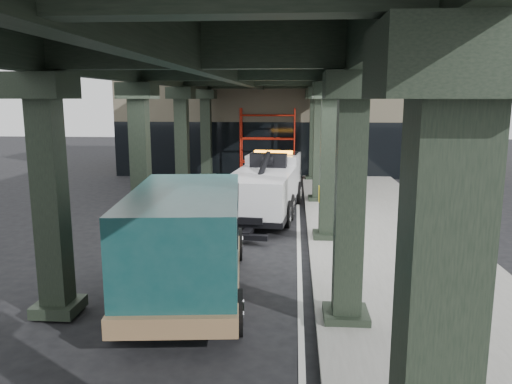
% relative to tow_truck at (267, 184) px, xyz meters
% --- Properties ---
extents(ground, '(90.00, 90.00, 0.00)m').
position_rel_tow_truck_xyz_m(ground, '(-0.47, -5.77, -1.21)').
color(ground, black).
rests_on(ground, ground).
extents(sidewalk, '(5.00, 40.00, 0.15)m').
position_rel_tow_truck_xyz_m(sidewalk, '(4.03, -3.77, -1.14)').
color(sidewalk, gray).
rests_on(sidewalk, ground).
extents(lane_stripe, '(0.12, 38.00, 0.01)m').
position_rel_tow_truck_xyz_m(lane_stripe, '(1.23, -3.77, -1.21)').
color(lane_stripe, silver).
rests_on(lane_stripe, ground).
extents(viaduct, '(7.40, 32.00, 6.40)m').
position_rel_tow_truck_xyz_m(viaduct, '(-0.87, -3.77, 4.25)').
color(viaduct, black).
rests_on(viaduct, ground).
extents(building, '(22.00, 10.00, 8.00)m').
position_rel_tow_truck_xyz_m(building, '(1.53, 14.23, 2.79)').
color(building, '#C6B793').
rests_on(building, ground).
extents(scaffolding, '(3.08, 0.88, 4.00)m').
position_rel_tow_truck_xyz_m(scaffolding, '(-0.47, 8.87, 0.90)').
color(scaffolding, red).
rests_on(scaffolding, ground).
extents(tow_truck, '(2.85, 7.74, 2.48)m').
position_rel_tow_truck_xyz_m(tow_truck, '(0.00, 0.00, 0.00)').
color(tow_truck, black).
rests_on(tow_truck, ground).
extents(towed_van, '(3.07, 6.48, 2.54)m').
position_rel_tow_truck_xyz_m(towed_van, '(-1.35, -8.53, 0.16)').
color(towed_van, '#113C3D').
rests_on(towed_van, ground).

